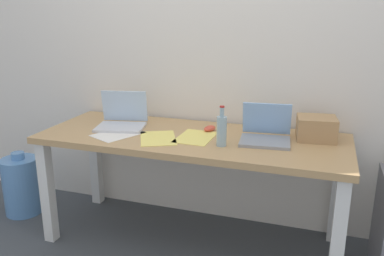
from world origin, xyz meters
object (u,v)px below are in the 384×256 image
(laptop_left, at_px, (122,120))
(computer_mouse, at_px, (210,128))
(beer_bottle, at_px, (222,130))
(cardboard_box, at_px, (316,128))
(desk, at_px, (192,150))
(laptop_right, at_px, (266,134))
(water_cooler_jug, at_px, (22,185))

(laptop_left, height_order, computer_mouse, laptop_left)
(beer_bottle, relative_size, computer_mouse, 2.35)
(laptop_left, relative_size, cardboard_box, 1.56)
(desk, bearing_deg, laptop_left, 175.29)
(computer_mouse, bearing_deg, cardboard_box, 18.16)
(cardboard_box, bearing_deg, beer_bottle, -150.02)
(laptop_left, distance_m, laptop_right, 0.95)
(laptop_left, relative_size, water_cooler_jug, 0.74)
(laptop_right, height_order, cardboard_box, laptop_right)
(beer_bottle, bearing_deg, water_cooler_jug, 176.69)
(desk, bearing_deg, laptop_right, 5.30)
(desk, relative_size, laptop_left, 5.38)
(beer_bottle, xyz_separation_m, water_cooler_jug, (-1.55, 0.09, -0.61))
(laptop_left, distance_m, cardboard_box, 1.24)
(laptop_left, bearing_deg, laptop_right, -0.01)
(cardboard_box, bearing_deg, laptop_right, -156.31)
(laptop_left, relative_size, beer_bottle, 1.51)
(laptop_left, bearing_deg, desk, -4.71)
(desk, bearing_deg, cardboard_box, 12.78)
(laptop_left, relative_size, computer_mouse, 3.54)
(computer_mouse, height_order, cardboard_box, cardboard_box)
(laptop_right, relative_size, water_cooler_jug, 0.66)
(water_cooler_jug, bearing_deg, beer_bottle, -3.31)
(desk, height_order, laptop_left, laptop_left)
(laptop_right, height_order, computer_mouse, laptop_right)
(desk, distance_m, water_cooler_jug, 1.40)
(desk, height_order, beer_bottle, beer_bottle)
(desk, relative_size, water_cooler_jug, 3.97)
(desk, distance_m, laptop_left, 0.53)
(beer_bottle, distance_m, computer_mouse, 0.31)
(cardboard_box, bearing_deg, laptop_left, -174.27)
(laptop_left, relative_size, laptop_right, 1.13)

